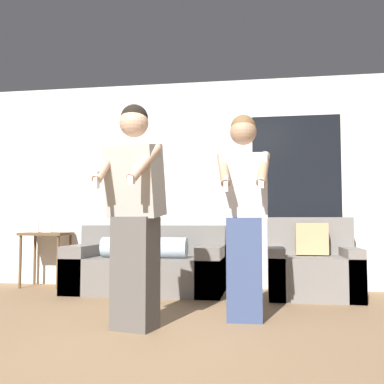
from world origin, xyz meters
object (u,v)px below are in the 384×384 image
Objects in this scene: side_table at (46,240)px; person_left at (134,212)px; person_right at (244,213)px; armchair at (312,269)px; couch at (147,267)px.

person_left is at bearing -49.01° from side_table.
side_table is at bearing 148.41° from person_right.
armchair is 1.66m from person_right.
side_table is at bearing 130.99° from person_left.
person_left reaches higher than side_table.
side_table is 0.48× the size of person_left.
couch is 1.88× the size of armchair.
person_right is (0.85, 0.45, 0.00)m from person_left.
person_right is at bearing 27.79° from person_left.
couch is 1.94m from armchair.
armchair reaches higher than side_table.
armchair reaches higher than couch.
couch is 1.47m from side_table.
person_left reaches higher than armchair.
side_table is 0.48× the size of person_right.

